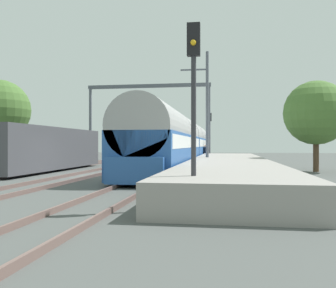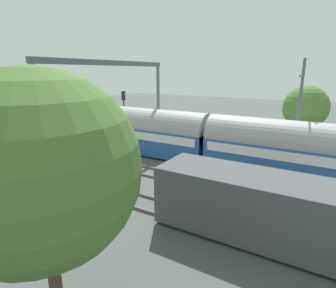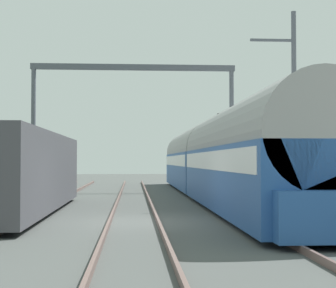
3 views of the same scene
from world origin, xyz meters
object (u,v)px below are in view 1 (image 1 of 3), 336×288
passenger_train (182,142)px  railway_signal_far (210,130)px  person_crossing (205,152)px  freight_car (45,149)px  railway_signal_near (194,90)px  catenary_gantry (148,106)px

passenger_train → railway_signal_far: 10.28m
person_crossing → passenger_train: bearing=120.8°
freight_car → railway_signal_far: railway_signal_far is taller
railway_signal_near → person_crossing: bearing=92.4°
passenger_train → railway_signal_far: (1.92, 10.01, 1.35)m
freight_car → catenary_gantry: (4.13, 13.73, 4.17)m
person_crossing → catenary_gantry: 7.41m
railway_signal_near → catenary_gantry: (-6.87, 26.73, 2.39)m
passenger_train → freight_car: 11.33m
passenger_train → railway_signal_near: size_ratio=6.46×
passenger_train → catenary_gantry: bearing=124.6°
passenger_train → catenary_gantry: catenary_gantry is taller
passenger_train → catenary_gantry: (-4.13, 5.98, 3.67)m
railway_signal_near → catenary_gantry: catenary_gantry is taller
freight_car → railway_signal_near: bearing=-49.8°
passenger_train → freight_car: bearing=-136.8°
freight_car → railway_signal_far: (10.17, 17.76, 1.85)m
person_crossing → railway_signal_near: 26.46m
railway_signal_near → catenary_gantry: 27.70m
catenary_gantry → railway_signal_far: bearing=33.7°
freight_car → railway_signal_far: 20.55m
freight_car → railway_signal_near: (11.00, -13.00, 1.78)m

